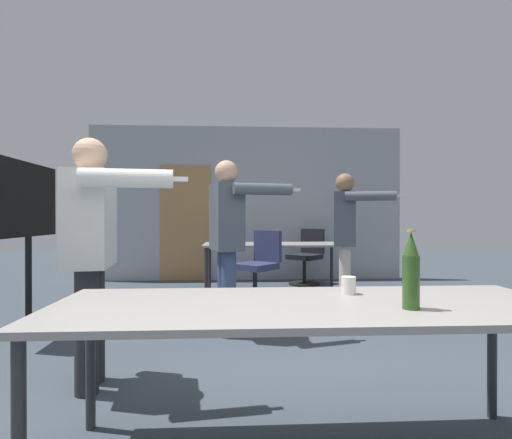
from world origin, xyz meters
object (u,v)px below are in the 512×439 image
(person_near_casual, at_px, (92,239))
(beer_bottle, at_px, (411,272))
(tv_screen, at_px, (28,227))
(person_left_plaid, at_px, (228,230))
(person_center_tall, at_px, (346,229))
(office_chair_side_rolled, at_px, (259,269))
(office_chair_far_left, at_px, (307,258))
(drink_cup, at_px, (349,285))

(person_near_casual, height_order, beer_bottle, person_near_casual)
(tv_screen, bearing_deg, person_left_plaid, -94.89)
(tv_screen, relative_size, person_left_plaid, 0.99)
(person_center_tall, xyz_separation_m, office_chair_side_rolled, (-0.98, 0.65, -0.54))
(person_center_tall, distance_m, office_chair_far_left, 2.13)
(person_near_casual, distance_m, office_chair_side_rolled, 2.90)
(tv_screen, relative_size, office_chair_far_left, 1.79)
(office_chair_side_rolled, height_order, drink_cup, office_chair_side_rolled)
(person_left_plaid, distance_m, drink_cup, 1.96)
(office_chair_far_left, bearing_deg, drink_cup, 123.89)
(tv_screen, relative_size, office_chair_side_rolled, 1.75)
(office_chair_side_rolled, xyz_separation_m, drink_cup, (0.26, -3.24, 0.33))
(tv_screen, distance_m, person_center_tall, 3.36)
(person_center_tall, xyz_separation_m, beer_bottle, (-0.55, -2.93, -0.09))
(beer_bottle, bearing_deg, drink_cup, 116.61)
(tv_screen, distance_m, beer_bottle, 3.62)
(tv_screen, distance_m, drink_cup, 3.28)
(beer_bottle, bearing_deg, office_chair_side_rolled, 96.87)
(drink_cup, bearing_deg, person_near_casual, 155.78)
(beer_bottle, bearing_deg, person_left_plaid, 110.51)
(drink_cup, bearing_deg, person_left_plaid, 109.31)
(person_center_tall, distance_m, person_near_casual, 2.94)
(person_left_plaid, xyz_separation_m, beer_bottle, (0.81, -2.17, -0.11))
(person_near_casual, bearing_deg, beer_bottle, 51.39)
(office_chair_far_left, xyz_separation_m, beer_bottle, (-0.46, -4.99, 0.46))
(person_near_casual, bearing_deg, person_left_plaid, 135.50)
(person_left_plaid, distance_m, beer_bottle, 2.32)
(beer_bottle, bearing_deg, tv_screen, 139.70)
(tv_screen, distance_m, office_chair_far_left, 4.21)
(person_left_plaid, bearing_deg, beer_bottle, 6.33)
(office_chair_side_rolled, bearing_deg, person_near_casual, 107.09)
(tv_screen, xyz_separation_m, office_chair_side_rolled, (2.33, 1.24, -0.59))
(person_center_tall, relative_size, beer_bottle, 4.85)
(person_left_plaid, distance_m, office_chair_side_rolled, 1.56)
(person_center_tall, bearing_deg, person_near_casual, -33.82)
(person_center_tall, relative_size, office_chair_far_left, 1.77)
(person_near_casual, height_order, office_chair_far_left, person_near_casual)
(office_chair_side_rolled, bearing_deg, office_chair_far_left, -79.38)
(office_chair_side_rolled, bearing_deg, person_left_plaid, 118.03)
(tv_screen, bearing_deg, office_chair_side_rolled, -61.89)
(person_near_casual, distance_m, person_left_plaid, 1.44)
(office_chair_far_left, height_order, drink_cup, office_chair_far_left)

